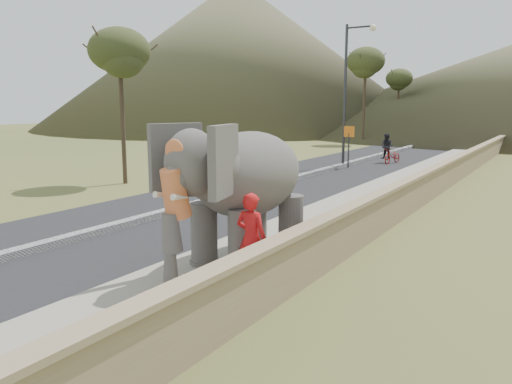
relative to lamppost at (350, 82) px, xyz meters
The scene contains 10 objects.
ground 18.42m from the lamppost, 74.69° to the right, with size 160.00×160.00×0.00m, color olive.
road 8.63m from the lamppost, 92.49° to the right, with size 7.00×120.00×0.03m, color black.
median 8.58m from the lamppost, 92.49° to the right, with size 0.35×120.00×0.22m, color black.
walkway 9.79m from the lamppost, 56.66° to the right, with size 3.00×120.00×0.15m, color #9E9687.
parapet 10.47m from the lamppost, 48.35° to the right, with size 0.30×120.00×1.10m, color tan.
lamppost is the anchor object (origin of this frame).
signboard 3.27m from the lamppost, 67.11° to the right, with size 0.60×0.08×2.40m.
hill_left 50.81m from the lamppost, 131.33° to the left, with size 60.00×60.00×22.00m, color brown.
elephant_and_man 18.82m from the lamppost, 75.29° to the right, with size 2.49×4.35×3.05m.
motorcyclist 5.45m from the lamppost, 65.39° to the left, with size 1.31×1.84×1.85m.
Camera 1 is at (5.98, -10.09, 3.63)m, focal length 35.00 mm.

